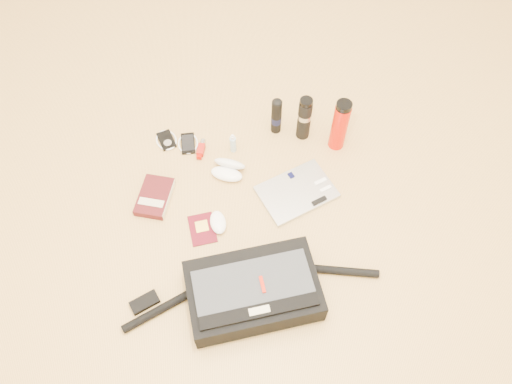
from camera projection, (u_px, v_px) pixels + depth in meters
ground at (247, 225)px, 2.07m from camera, size 4.00×4.00×0.00m
messenger_bag at (253, 291)px, 1.85m from camera, size 0.99×0.37×0.14m
laptop at (297, 192)px, 2.14m from camera, size 0.37×0.33×0.03m
book at (155, 197)px, 2.12m from camera, size 0.17×0.22×0.04m
passport at (202, 229)px, 2.06m from camera, size 0.13×0.16×0.01m
mouse at (218, 222)px, 2.06m from camera, size 0.08×0.12×0.04m
sunglasses_case at (228, 169)px, 2.18m from camera, size 0.18×0.16×0.08m
ipod at (166, 140)px, 2.29m from camera, size 0.12×0.12×0.01m
phone at (188, 143)px, 2.28m from camera, size 0.10×0.12×0.01m
inhaler at (201, 149)px, 2.26m from camera, size 0.04×0.11×0.03m
spray_bottle at (233, 144)px, 2.23m from camera, size 0.04×0.04×0.11m
aerosol_can at (276, 116)px, 2.25m from camera, size 0.06×0.06×0.20m
thermos_black at (304, 118)px, 2.22m from camera, size 0.06×0.06×0.24m
thermos_red at (340, 125)px, 2.17m from camera, size 0.09×0.09×0.27m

